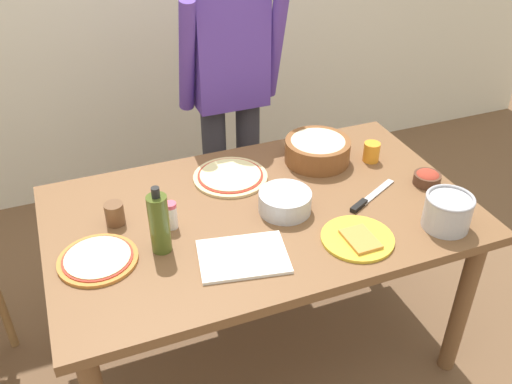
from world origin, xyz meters
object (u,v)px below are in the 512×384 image
(person_cook, at_px, (230,86))
(salt_shaker, at_px, (171,215))
(small_sauce_bowl, at_px, (427,178))
(chef_knife, at_px, (368,199))
(pizza_raw_on_board, at_px, (230,176))
(steel_pot, at_px, (448,211))
(pizza_cooked_on_tray, at_px, (98,259))
(cup_small_brown, at_px, (115,214))
(plate_with_slice, at_px, (358,239))
(popcorn_bowl, at_px, (318,148))
(cup_orange, at_px, (371,152))
(olive_oil_bottle, at_px, (159,223))
(cutting_board_white, at_px, (243,257))
(mixing_bowl_steel, at_px, (285,202))
(dining_table, at_px, (261,229))

(person_cook, bearing_deg, salt_shaker, -123.13)
(small_sauce_bowl, distance_m, chef_knife, 0.29)
(pizza_raw_on_board, height_order, steel_pot, steel_pot)
(pizza_cooked_on_tray, bearing_deg, cup_small_brown, 63.96)
(pizza_cooked_on_tray, bearing_deg, plate_with_slice, -14.20)
(popcorn_bowl, bearing_deg, salt_shaker, -161.74)
(popcorn_bowl, relative_size, salt_shaker, 2.64)
(steel_pot, height_order, cup_orange, steel_pot)
(person_cook, distance_m, cup_orange, 0.75)
(pizza_cooked_on_tray, bearing_deg, olive_oil_bottle, -4.52)
(pizza_raw_on_board, height_order, cup_orange, cup_orange)
(chef_knife, bearing_deg, plate_with_slice, -128.21)
(pizza_raw_on_board, relative_size, cutting_board_white, 1.03)
(person_cook, relative_size, salt_shaker, 15.28)
(small_sauce_bowl, relative_size, salt_shaker, 1.04)
(plate_with_slice, relative_size, cup_orange, 3.06)
(mixing_bowl_steel, distance_m, cutting_board_white, 0.32)
(mixing_bowl_steel, bearing_deg, plate_with_slice, -56.94)
(pizza_cooked_on_tray, bearing_deg, small_sauce_bowl, -0.05)
(plate_with_slice, height_order, chef_knife, plate_with_slice)
(mixing_bowl_steel, distance_m, cup_orange, 0.54)
(pizza_cooked_on_tray, bearing_deg, chef_knife, -1.06)
(pizza_cooked_on_tray, relative_size, plate_with_slice, 1.04)
(mixing_bowl_steel, distance_m, small_sauce_bowl, 0.61)
(mixing_bowl_steel, height_order, steel_pot, steel_pot)
(cup_small_brown, bearing_deg, pizza_raw_on_board, 15.49)
(cup_orange, xyz_separation_m, cup_small_brown, (-1.11, -0.05, 0.00))
(pizza_cooked_on_tray, height_order, small_sauce_bowl, small_sauce_bowl)
(steel_pot, relative_size, salt_shaker, 1.64)
(cutting_board_white, height_order, chef_knife, chef_knife)
(cup_orange, distance_m, salt_shaker, 0.93)
(pizza_raw_on_board, height_order, plate_with_slice, plate_with_slice)
(pizza_cooked_on_tray, bearing_deg, person_cook, 47.48)
(dining_table, height_order, pizza_cooked_on_tray, pizza_cooked_on_tray)
(chef_knife, bearing_deg, mixing_bowl_steel, 170.08)
(cup_small_brown, relative_size, salt_shaker, 0.80)
(pizza_cooked_on_tray, bearing_deg, dining_table, 6.90)
(small_sauce_bowl, relative_size, cup_orange, 1.29)
(pizza_raw_on_board, distance_m, cup_small_brown, 0.51)
(cup_small_brown, xyz_separation_m, cutting_board_white, (0.37, -0.35, -0.04))
(plate_with_slice, distance_m, cutting_board_white, 0.42)
(mixing_bowl_steel, bearing_deg, dining_table, 156.05)
(person_cook, height_order, olive_oil_bottle, person_cook)
(person_cook, xyz_separation_m, cup_orange, (0.44, -0.59, -0.14))
(cup_orange, bearing_deg, pizza_raw_on_board, 172.05)
(olive_oil_bottle, bearing_deg, small_sauce_bowl, 0.83)
(pizza_cooked_on_tray, xyz_separation_m, cup_small_brown, (0.09, 0.19, 0.03))
(popcorn_bowl, relative_size, cup_small_brown, 3.29)
(steel_pot, bearing_deg, chef_knife, 126.19)
(dining_table, distance_m, cup_small_brown, 0.56)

